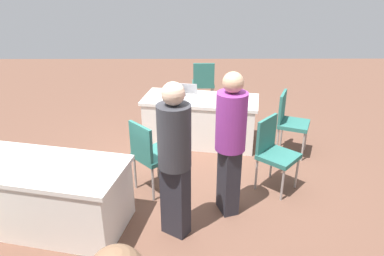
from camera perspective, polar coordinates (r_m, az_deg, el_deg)
ground_plane at (r=4.88m, az=-1.14°, el=-9.47°), size 14.40×14.40×0.00m
table_foreground at (r=5.94m, az=1.31°, el=1.24°), size 1.94×1.10×0.77m
table_mid_left at (r=4.40m, az=-21.96°, el=-9.73°), size 1.95×1.21×0.77m
chair_tucked_right at (r=7.42m, az=1.81°, el=7.34°), size 0.45×0.45×0.95m
chair_aisle at (r=4.77m, az=12.78°, el=-3.33°), size 0.62×0.62×0.96m
chair_by_pillar at (r=4.58m, az=-6.63°, el=-3.79°), size 0.62×0.62×0.98m
chair_back_row at (r=5.71m, az=15.09°, el=1.35°), size 0.57×0.57×0.97m
person_presenter at (r=3.66m, az=-2.76°, el=-4.24°), size 0.47×0.47×1.73m
person_attendee_browsing at (r=4.03m, az=6.06°, el=-1.65°), size 0.43×0.43×1.72m
laptop_silver at (r=5.83m, az=-0.87°, el=5.24°), size 0.36×0.34×0.21m
yarn_ball at (r=5.86m, az=-1.58°, el=5.55°), size 0.12×0.12×0.12m
scissors_red at (r=5.89m, az=6.00°, el=4.94°), size 0.11×0.18×0.01m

